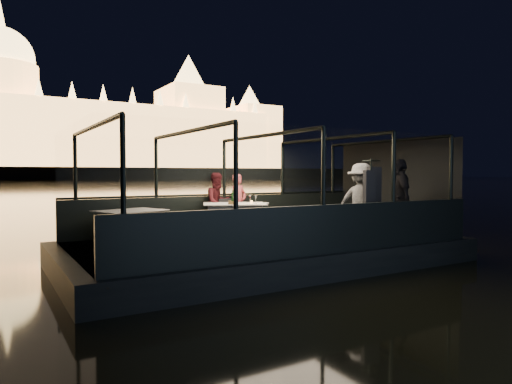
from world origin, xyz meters
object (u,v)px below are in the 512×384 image
chair_port_left (229,215)px  passenger_dark (400,200)px  person_man_maroon (218,202)px  person_woman_coral (238,202)px  dining_table_central (234,219)px  wine_bottle (233,198)px  dining_table_aft (130,225)px  chair_port_right (239,214)px  coat_stand (371,201)px  passenger_stripe (361,202)px

chair_port_left → passenger_dark: size_ratio=0.46×
chair_port_left → person_man_maroon: 0.44m
person_woman_coral → dining_table_central: bearing=-146.0°
chair_port_left → person_woman_coral: bearing=41.2°
person_woman_coral → wine_bottle: 1.28m
dining_table_central → dining_table_aft: 2.44m
dining_table_central → person_man_maroon: size_ratio=0.97×
chair_port_right → passenger_dark: size_ratio=0.46×
coat_stand → wine_bottle: size_ratio=5.33×
coat_stand → passenger_stripe: bearing=73.1°
dining_table_aft → wine_bottle: (2.23, -0.39, 0.53)m
person_woman_coral → passenger_stripe: (1.54, -2.81, 0.10)m
dining_table_aft → passenger_dark: size_ratio=0.73×
dining_table_aft → person_man_maroon: (2.36, 0.66, 0.36)m
passenger_dark → wine_bottle: (-3.34, 1.88, 0.06)m
dining_table_aft → chair_port_left: bearing=8.8°
passenger_stripe → person_man_maroon: bearing=13.0°
chair_port_left → passenger_stripe: passenger_stripe is taller
chair_port_right → coat_stand: (1.55, -2.96, 0.45)m
chair_port_left → wine_bottle: (-0.32, -0.78, 0.47)m
dining_table_central → dining_table_aft: size_ratio=1.09×
dining_table_aft → passenger_dark: bearing=-22.1°
coat_stand → passenger_stripe: coat_stand is taller
chair_port_left → dining_table_central: bearing=-95.5°
dining_table_aft → passenger_stripe: 4.99m
person_woman_coral → chair_port_right: bearing=-138.3°
dining_table_aft → chair_port_left: 2.58m
dining_table_aft → person_woman_coral: person_woman_coral is taller
passenger_stripe → person_woman_coral: bearing=4.7°
dining_table_aft → person_man_maroon: 2.48m
dining_table_central → wine_bottle: size_ratio=4.33×
coat_stand → passenger_stripe: 0.44m
chair_port_right → passenger_stripe: 3.07m
chair_port_left → passenger_dark: 4.05m
passenger_dark → wine_bottle: 3.83m
passenger_stripe → chair_port_right: bearing=9.4°
person_man_maroon → wine_bottle: bearing=-105.1°
chair_port_right → person_man_maroon: person_man_maroon is taller
person_man_maroon → chair_port_right: bearing=-39.3°
dining_table_central → dining_table_aft: bearing=178.6°
person_man_maroon → passenger_dark: (3.21, -2.92, 0.10)m
passenger_stripe → wine_bottle: passenger_stripe is taller
dining_table_aft → person_man_maroon: size_ratio=0.89×
coat_stand → person_woman_coral: 3.53m
coat_stand → wine_bottle: coat_stand is taller
chair_port_right → passenger_stripe: passenger_stripe is taller
person_man_maroon → chair_port_left: bearing=-63.9°
chair_port_left → coat_stand: size_ratio=0.47×
dining_table_central → person_man_maroon: 0.81m
coat_stand → person_man_maroon: size_ratio=1.20×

